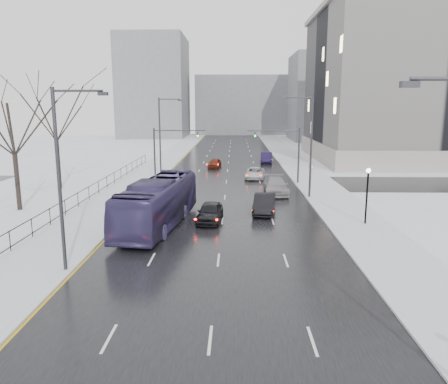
# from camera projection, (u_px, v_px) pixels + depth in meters

# --- Properties ---
(road) EXTENTS (16.00, 150.00, 0.04)m
(road) POSITION_uv_depth(u_px,v_px,m) (228.00, 169.00, 63.20)
(road) COLOR black
(road) RESTS_ON ground
(cross_road) EXTENTS (130.00, 10.00, 0.04)m
(cross_road) POSITION_uv_depth(u_px,v_px,m) (226.00, 183.00, 51.44)
(cross_road) COLOR black
(cross_road) RESTS_ON ground
(sidewalk_left) EXTENTS (5.00, 150.00, 0.16)m
(sidewalk_left) POSITION_uv_depth(u_px,v_px,m) (156.00, 168.00, 63.43)
(sidewalk_left) COLOR silver
(sidewalk_left) RESTS_ON ground
(sidewalk_right) EXTENTS (5.00, 150.00, 0.16)m
(sidewalk_right) POSITION_uv_depth(u_px,v_px,m) (300.00, 169.00, 62.95)
(sidewalk_right) COLOR silver
(sidewalk_right) RESTS_ON ground
(park_strip) EXTENTS (14.00, 150.00, 0.12)m
(park_strip) POSITION_uv_depth(u_px,v_px,m) (91.00, 168.00, 63.65)
(park_strip) COLOR white
(park_strip) RESTS_ON ground
(tree_park_d) EXTENTS (8.75, 8.75, 12.50)m
(tree_park_d) POSITION_uv_depth(u_px,v_px,m) (20.00, 211.00, 38.13)
(tree_park_d) COLOR black
(tree_park_d) RESTS_ON ground
(tree_park_e) EXTENTS (9.45, 9.45, 13.50)m
(tree_park_e) POSITION_uv_depth(u_px,v_px,m) (60.00, 189.00, 47.94)
(tree_park_e) COLOR black
(tree_park_e) RESTS_ON ground
(iron_fence) EXTENTS (0.06, 70.00, 1.30)m
(iron_fence) POSITION_uv_depth(u_px,v_px,m) (55.00, 212.00, 33.92)
(iron_fence) COLOR black
(iron_fence) RESTS_ON sidewalk_left
(streetlight_r_mid) EXTENTS (2.95, 0.25, 10.00)m
(streetlight_r_mid) POSITION_uv_depth(u_px,v_px,m) (309.00, 141.00, 42.31)
(streetlight_r_mid) COLOR #2D2D33
(streetlight_r_mid) RESTS_ON ground
(streetlight_l_near) EXTENTS (2.95, 0.25, 10.00)m
(streetlight_l_near) POSITION_uv_depth(u_px,v_px,m) (63.00, 172.00, 23.08)
(streetlight_l_near) COLOR #2D2D33
(streetlight_l_near) RESTS_ON ground
(streetlight_l_far) EXTENTS (2.95, 0.25, 10.00)m
(streetlight_l_far) POSITION_uv_depth(u_px,v_px,m) (162.00, 133.00, 54.45)
(streetlight_l_far) COLOR #2D2D33
(streetlight_l_far) RESTS_ON ground
(lamppost_r_mid) EXTENTS (0.36, 0.36, 4.28)m
(lamppost_r_mid) POSITION_uv_depth(u_px,v_px,m) (367.00, 188.00, 32.97)
(lamppost_r_mid) COLOR black
(lamppost_r_mid) RESTS_ON sidewalk_right
(mast_signal_right) EXTENTS (6.10, 0.33, 6.50)m
(mast_signal_right) POSITION_uv_depth(u_px,v_px,m) (290.00, 149.00, 50.47)
(mast_signal_right) COLOR #2D2D33
(mast_signal_right) RESTS_ON ground
(mast_signal_left) EXTENTS (6.10, 0.33, 6.50)m
(mast_signal_left) POSITION_uv_depth(u_px,v_px,m) (164.00, 149.00, 50.81)
(mast_signal_left) COLOR #2D2D33
(mast_signal_left) RESTS_ON ground
(no_uturn_sign) EXTENTS (0.60, 0.06, 2.70)m
(no_uturn_sign) POSITION_uv_depth(u_px,v_px,m) (311.00, 169.00, 46.86)
(no_uturn_sign) COLOR #2D2D33
(no_uturn_sign) RESTS_ON sidewalk_right
(civic_building) EXTENTS (41.00, 31.00, 24.80)m
(civic_building) POSITION_uv_depth(u_px,v_px,m) (441.00, 92.00, 71.97)
(civic_building) COLOR gray
(civic_building) RESTS_ON ground
(bldg_far_right) EXTENTS (24.00, 20.00, 22.00)m
(bldg_far_right) POSITION_uv_depth(u_px,v_px,m) (338.00, 98.00, 114.33)
(bldg_far_right) COLOR slate
(bldg_far_right) RESTS_ON ground
(bldg_far_left) EXTENTS (18.00, 22.00, 28.00)m
(bldg_far_left) POSITION_uv_depth(u_px,v_px,m) (154.00, 88.00, 124.70)
(bldg_far_left) COLOR slate
(bldg_far_left) RESTS_ON ground
(bldg_far_center) EXTENTS (30.00, 18.00, 18.00)m
(bldg_far_center) POSITION_uv_depth(u_px,v_px,m) (244.00, 105.00, 139.78)
(bldg_far_center) COLOR slate
(bldg_far_center) RESTS_ON ground
(bus) EXTENTS (4.66, 13.28, 3.62)m
(bus) POSITION_uv_depth(u_px,v_px,m) (158.00, 203.00, 32.89)
(bus) COLOR #372F5B
(bus) RESTS_ON road
(sedan_center_near) EXTENTS (2.18, 4.68, 1.55)m
(sedan_center_near) POSITION_uv_depth(u_px,v_px,m) (210.00, 212.00, 34.30)
(sedan_center_near) COLOR black
(sedan_center_near) RESTS_ON road
(sedan_right_near) EXTENTS (2.35, 5.17, 1.64)m
(sedan_right_near) POSITION_uv_depth(u_px,v_px,m) (264.00, 204.00, 37.01)
(sedan_right_near) COLOR black
(sedan_right_near) RESTS_ON road
(sedan_right_cross) EXTENTS (2.80, 5.17, 1.38)m
(sedan_right_cross) POSITION_uv_depth(u_px,v_px,m) (255.00, 173.00, 54.56)
(sedan_right_cross) COLOR silver
(sedan_right_cross) RESTS_ON road
(sedan_right_far) EXTENTS (2.41, 5.87, 1.70)m
(sedan_right_far) POSITION_uv_depth(u_px,v_px,m) (276.00, 186.00, 45.10)
(sedan_right_far) COLOR gray
(sedan_right_far) RESTS_ON road
(sedan_center_far) EXTENTS (2.10, 4.21, 1.38)m
(sedan_center_far) POSITION_uv_depth(u_px,v_px,m) (215.00, 163.00, 63.96)
(sedan_center_far) COLOR maroon
(sedan_center_far) RESTS_ON road
(sedan_right_distant) EXTENTS (2.13, 5.17, 1.67)m
(sedan_right_distant) POSITION_uv_depth(u_px,v_px,m) (266.00, 158.00, 69.33)
(sedan_right_distant) COLOR #1A1237
(sedan_right_distant) RESTS_ON road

